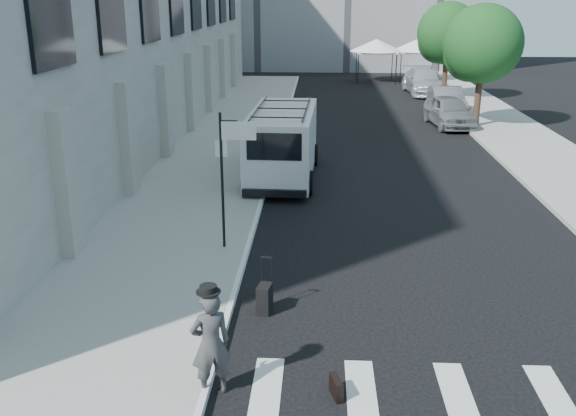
# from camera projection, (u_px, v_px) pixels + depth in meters

# --- Properties ---
(ground) EXTENTS (120.00, 120.00, 0.00)m
(ground) POSITION_uv_depth(u_px,v_px,m) (325.00, 312.00, 13.54)
(ground) COLOR black
(ground) RESTS_ON ground
(sidewalk_left) EXTENTS (4.50, 48.00, 0.15)m
(sidewalk_left) POSITION_uv_depth(u_px,v_px,m) (229.00, 142.00, 28.88)
(sidewalk_left) COLOR gray
(sidewalk_left) RESTS_ON ground
(sidewalk_right) EXTENTS (4.00, 56.00, 0.15)m
(sidewalk_right) POSITION_uv_depth(u_px,v_px,m) (503.00, 127.00, 32.03)
(sidewalk_right) COLOR gray
(sidewalk_right) RESTS_ON ground
(building_left) EXTENTS (10.00, 44.00, 12.00)m
(building_left) POSITION_uv_depth(u_px,v_px,m) (74.00, 3.00, 29.25)
(building_left) COLOR gray
(building_left) RESTS_ON ground
(sign_pole) EXTENTS (1.03, 0.07, 3.50)m
(sign_pole) POSITION_uv_depth(u_px,v_px,m) (231.00, 153.00, 15.85)
(sign_pole) COLOR black
(sign_pole) RESTS_ON sidewalk_left
(tree_near) EXTENTS (3.80, 3.83, 6.03)m
(tree_near) POSITION_uv_depth(u_px,v_px,m) (480.00, 47.00, 31.02)
(tree_near) COLOR black
(tree_near) RESTS_ON ground
(tree_far) EXTENTS (3.80, 3.83, 6.03)m
(tree_far) POSITION_uv_depth(u_px,v_px,m) (446.00, 36.00, 39.54)
(tree_far) COLOR black
(tree_far) RESTS_ON ground
(tent_left) EXTENTS (4.00, 4.00, 3.20)m
(tent_left) POSITION_uv_depth(u_px,v_px,m) (376.00, 46.00, 48.49)
(tent_left) COLOR black
(tent_left) RESTS_ON ground
(tent_right) EXTENTS (4.00, 4.00, 3.20)m
(tent_right) POSITION_uv_depth(u_px,v_px,m) (418.00, 45.00, 48.81)
(tent_right) COLOR black
(tent_right) RESTS_ON ground
(businessman) EXTENTS (0.80, 0.69, 1.86)m
(businessman) POSITION_uv_depth(u_px,v_px,m) (211.00, 344.00, 10.49)
(businessman) COLOR #39393C
(businessman) RESTS_ON ground
(briefcase) EXTENTS (0.24, 0.46, 0.34)m
(briefcase) POSITION_uv_depth(u_px,v_px,m) (336.00, 387.00, 10.63)
(briefcase) COLOR black
(briefcase) RESTS_ON ground
(suitcase) EXTENTS (0.33, 0.46, 1.19)m
(suitcase) POSITION_uv_depth(u_px,v_px,m) (265.00, 298.00, 13.42)
(suitcase) COLOR black
(suitcase) RESTS_ON ground
(cargo_van) EXTENTS (2.52, 6.71, 2.48)m
(cargo_van) POSITION_uv_depth(u_px,v_px,m) (283.00, 143.00, 23.20)
(cargo_van) COLOR silver
(cargo_van) RESTS_ON ground
(parked_car_a) EXTENTS (2.30, 4.68, 1.54)m
(parked_car_a) POSITION_uv_depth(u_px,v_px,m) (449.00, 111.00, 32.40)
(parked_car_a) COLOR gray
(parked_car_a) RESTS_ON ground
(parked_car_b) EXTENTS (1.76, 4.71, 1.54)m
(parked_car_b) POSITION_uv_depth(u_px,v_px,m) (447.00, 101.00, 35.40)
(parked_car_b) COLOR #5B5D62
(parked_car_b) RESTS_ON ground
(parked_car_c) EXTENTS (2.66, 5.87, 1.67)m
(parked_car_c) POSITION_uv_depth(u_px,v_px,m) (424.00, 81.00, 43.09)
(parked_car_c) COLOR #B1B4B9
(parked_car_c) RESTS_ON ground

